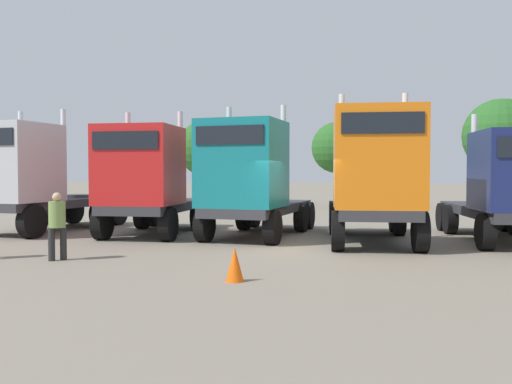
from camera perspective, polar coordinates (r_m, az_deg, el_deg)
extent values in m
plane|color=gray|center=(15.42, 4.53, -5.98)|extent=(200.00, 200.00, 0.00)
cube|color=#333338|center=(21.56, -20.60, -1.11)|extent=(2.74, 6.23, 0.30)
cube|color=#B7BABF|center=(20.14, -24.07, 2.83)|extent=(2.60, 2.53, 2.65)
cylinder|color=silver|center=(20.51, -19.62, 3.71)|extent=(0.20, 0.20, 3.25)
cylinder|color=silver|center=(21.75, -23.53, 3.56)|extent=(0.20, 0.20, 3.25)
cylinder|color=#333338|center=(22.59, -18.45, -0.41)|extent=(1.20, 1.20, 0.12)
cylinder|color=black|center=(19.12, -22.53, -2.89)|extent=(0.45, 1.14, 1.11)
cylinder|color=black|center=(22.05, -16.01, -2.18)|extent=(0.45, 1.14, 1.11)
cylinder|color=black|center=(23.39, -20.42, -1.99)|extent=(0.45, 1.14, 1.11)
cylinder|color=black|center=(22.95, -14.42, -2.00)|extent=(0.45, 1.14, 1.11)
cylinder|color=black|center=(24.24, -18.76, -1.83)|extent=(0.45, 1.14, 1.11)
cube|color=#333338|center=(19.53, -10.25, -1.45)|extent=(2.63, 5.89, 0.30)
cube|color=red|center=(17.90, -12.14, 2.76)|extent=(2.57, 2.50, 2.53)
cube|color=black|center=(16.83, -13.66, 5.32)|extent=(2.10, 0.20, 0.55)
cylinder|color=silver|center=(18.82, -7.97, 3.66)|extent=(0.19, 0.19, 3.13)
cylinder|color=silver|center=(19.48, -13.32, 3.57)|extent=(0.19, 0.19, 3.13)
cylinder|color=#333338|center=(20.70, -9.07, -0.66)|extent=(1.18, 1.18, 0.12)
cylinder|color=black|center=(17.16, -9.25, -3.38)|extent=(0.43, 1.10, 1.07)
cylinder|color=black|center=(17.99, -15.91, -3.18)|extent=(0.43, 1.10, 1.07)
cylinder|color=black|center=(20.43, -6.13, -2.50)|extent=(0.43, 1.10, 1.07)
cylinder|color=black|center=(21.13, -11.88, -2.38)|extent=(0.43, 1.10, 1.07)
cylinder|color=black|center=(21.48, -5.33, -2.27)|extent=(0.43, 1.10, 1.07)
cylinder|color=black|center=(22.15, -10.84, -2.17)|extent=(0.43, 1.10, 1.07)
cube|color=#333338|center=(18.61, 0.50, -1.70)|extent=(2.62, 6.16, 0.30)
cube|color=#14727A|center=(16.82, -1.41, 2.98)|extent=(2.56, 2.48, 2.68)
cube|color=black|center=(15.75, -2.85, 6.02)|extent=(2.10, 0.19, 0.55)
cylinder|color=silver|center=(17.79, 2.89, 3.90)|extent=(0.19, 0.19, 3.28)
cylinder|color=silver|center=(18.38, -2.85, 3.84)|extent=(0.19, 0.19, 3.28)
cylinder|color=#333338|center=(19.87, 1.65, -0.86)|extent=(1.17, 1.17, 0.12)
cylinder|color=black|center=(16.12, 1.75, -3.77)|extent=(0.42, 1.06, 1.03)
cylinder|color=black|center=(16.87, -5.45, -3.52)|extent=(0.42, 1.06, 1.03)
cylinder|color=black|center=(19.71, 4.80, -2.72)|extent=(0.42, 1.06, 1.03)
cylinder|color=black|center=(20.33, -1.26, -2.57)|extent=(0.42, 1.06, 1.03)
cylinder|color=black|center=(20.78, 5.49, -2.47)|extent=(0.42, 1.06, 1.03)
cylinder|color=black|center=(21.36, -0.28, -2.34)|extent=(0.42, 1.06, 1.03)
cube|color=#333338|center=(17.50, 12.01, -1.72)|extent=(2.96, 6.58, 0.30)
cube|color=orange|center=(15.54, 12.67, 3.51)|extent=(2.68, 2.76, 2.79)
cube|color=black|center=(14.33, 13.20, 7.12)|extent=(2.09, 0.30, 0.55)
cylinder|color=silver|center=(17.04, 15.41, 4.36)|extent=(0.20, 0.20, 3.39)
cylinder|color=silver|center=(16.87, 9.00, 4.43)|extent=(0.20, 0.20, 3.39)
cylinder|color=#333338|center=(18.88, 11.65, -0.80)|extent=(1.23, 1.23, 0.12)
cylinder|color=black|center=(15.23, 16.95, -4.05)|extent=(0.48, 1.15, 1.12)
cylinder|color=black|center=(15.01, 8.62, -4.07)|extent=(0.48, 1.15, 1.12)
cylinder|color=black|center=(19.22, 14.87, -2.78)|extent=(0.48, 1.15, 1.12)
cylinder|color=black|center=(19.04, 8.29, -2.77)|extent=(0.48, 1.15, 1.12)
cylinder|color=black|center=(20.31, 14.44, -2.52)|extent=(0.48, 1.15, 1.12)
cylinder|color=black|center=(20.14, 8.22, -2.51)|extent=(0.48, 1.15, 1.12)
cube|color=#333338|center=(18.91, 24.15, -1.85)|extent=(2.99, 6.61, 0.30)
cylinder|color=silver|center=(17.95, 21.99, 3.05)|extent=(0.20, 0.20, 2.87)
cylinder|color=#333338|center=(20.24, 22.97, -0.99)|extent=(1.23, 1.23, 0.12)
cylinder|color=black|center=(16.25, 23.06, -3.90)|extent=(0.48, 1.06, 1.03)
cylinder|color=black|center=(20.19, 19.80, -2.73)|extent=(0.48, 1.06, 1.03)
cylinder|color=black|center=(21.83, 24.78, -2.45)|extent=(0.48, 1.06, 1.03)
cylinder|color=black|center=(21.25, 19.13, -2.49)|extent=(0.48, 1.06, 1.03)
cylinder|color=#262626|center=(14.14, -20.75, -5.18)|extent=(0.23, 0.23, 0.81)
cylinder|color=#262626|center=(14.21, -19.65, -5.14)|extent=(0.23, 0.23, 0.81)
cylinder|color=#76924B|center=(14.10, -20.24, -2.24)|extent=(0.56, 0.56, 0.64)
sphere|color=tan|center=(14.08, -20.26, -0.49)|extent=(0.22, 0.22, 0.22)
cone|color=#F2590C|center=(10.77, -2.25, -7.62)|extent=(0.36, 0.36, 0.69)
cylinder|color=#4C3823|center=(38.64, -5.48, 0.60)|extent=(0.36, 0.36, 2.36)
sphere|color=#286023|center=(38.66, -5.49, 4.63)|extent=(3.85, 3.85, 3.85)
cylinder|color=#4C3823|center=(34.74, 8.52, 0.50)|extent=(0.36, 0.36, 2.45)
sphere|color=#286023|center=(34.77, 8.54, 4.66)|extent=(3.25, 3.25, 3.25)
cylinder|color=#4C3823|center=(33.81, 24.29, 0.41)|extent=(0.36, 0.36, 2.59)
sphere|color=#286023|center=(33.86, 24.36, 5.44)|extent=(4.19, 4.19, 4.19)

